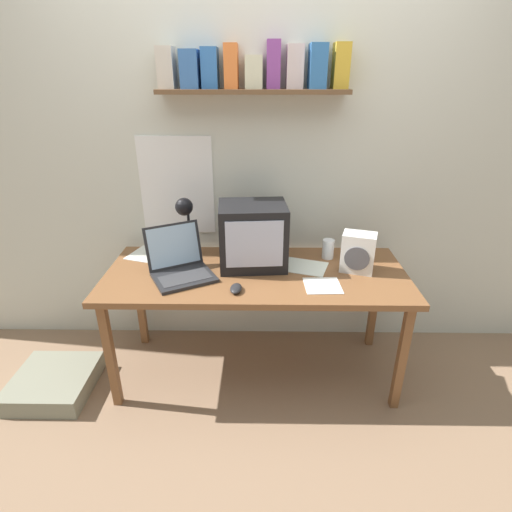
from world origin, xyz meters
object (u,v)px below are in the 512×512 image
(loose_paper_near_monitor, at_px, (304,267))
(floor_cushion, at_px, (54,383))
(loose_paper_near_laptop, at_px, (147,254))
(computer_mouse, at_px, (236,288))
(desk_lamp, at_px, (185,215))
(space_heater, at_px, (358,252))
(open_notebook, at_px, (323,286))
(corner_desk, at_px, (256,281))
(crt_monitor, at_px, (253,236))
(laptop, at_px, (179,263))
(juice_glass, at_px, (328,250))

(loose_paper_near_monitor, height_order, floor_cushion, loose_paper_near_monitor)
(loose_paper_near_monitor, bearing_deg, loose_paper_near_laptop, 170.38)
(loose_paper_near_monitor, xyz_separation_m, loose_paper_near_laptop, (-0.97, 0.16, -0.00))
(computer_mouse, relative_size, floor_cushion, 0.24)
(desk_lamp, xyz_separation_m, floor_cushion, (-0.79, -0.38, -0.93))
(space_heater, distance_m, open_notebook, 0.31)
(corner_desk, relative_size, loose_paper_near_laptop, 6.34)
(computer_mouse, height_order, loose_paper_near_monitor, computer_mouse)
(crt_monitor, distance_m, open_notebook, 0.49)
(corner_desk, distance_m, loose_paper_near_laptop, 0.73)
(loose_paper_near_monitor, bearing_deg, corner_desk, -166.21)
(laptop, distance_m, juice_glass, 0.89)
(space_heater, bearing_deg, loose_paper_near_laptop, -171.83)
(juice_glass, bearing_deg, desk_lamp, -179.09)
(loose_paper_near_laptop, distance_m, open_notebook, 1.11)
(loose_paper_near_monitor, distance_m, loose_paper_near_laptop, 0.98)
(desk_lamp, xyz_separation_m, space_heater, (0.99, -0.16, -0.16))
(desk_lamp, height_order, computer_mouse, desk_lamp)
(corner_desk, relative_size, open_notebook, 8.61)
(corner_desk, xyz_separation_m, juice_glass, (0.44, 0.20, 0.11))
(space_heater, height_order, loose_paper_near_monitor, space_heater)
(computer_mouse, height_order, floor_cushion, computer_mouse)
(crt_monitor, bearing_deg, loose_paper_near_laptop, 163.89)
(space_heater, height_order, loose_paper_near_laptop, space_heater)
(laptop, distance_m, loose_paper_near_monitor, 0.72)
(floor_cushion, bearing_deg, computer_mouse, -1.31)
(loose_paper_near_monitor, xyz_separation_m, open_notebook, (0.08, -0.23, 0.00))
(laptop, relative_size, juice_glass, 3.68)
(loose_paper_near_laptop, bearing_deg, corner_desk, -18.76)
(laptop, relative_size, desk_lamp, 1.13)
(laptop, distance_m, space_heater, 1.01)
(loose_paper_near_laptop, height_order, open_notebook, same)
(juice_glass, height_order, loose_paper_near_monitor, juice_glass)
(juice_glass, height_order, open_notebook, juice_glass)
(computer_mouse, height_order, loose_paper_near_laptop, computer_mouse)
(crt_monitor, xyz_separation_m, loose_paper_near_laptop, (-0.66, 0.13, -0.18))
(juice_glass, relative_size, computer_mouse, 1.08)
(open_notebook, bearing_deg, computer_mouse, -172.30)
(space_heater, xyz_separation_m, loose_paper_near_laptop, (-1.26, 0.20, -0.11))
(computer_mouse, distance_m, loose_paper_near_monitor, 0.48)
(floor_cushion, bearing_deg, corner_desk, 9.28)
(crt_monitor, xyz_separation_m, desk_lamp, (-0.40, 0.09, 0.09))
(loose_paper_near_laptop, bearing_deg, floor_cushion, -140.53)
(corner_desk, height_order, juice_glass, juice_glass)
(corner_desk, xyz_separation_m, laptop, (-0.43, -0.03, 0.12))
(laptop, xyz_separation_m, computer_mouse, (0.33, -0.19, -0.05))
(laptop, height_order, juice_glass, laptop)
(loose_paper_near_laptop, relative_size, floor_cushion, 0.60)
(computer_mouse, bearing_deg, laptop, 149.60)
(space_heater, relative_size, computer_mouse, 2.06)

